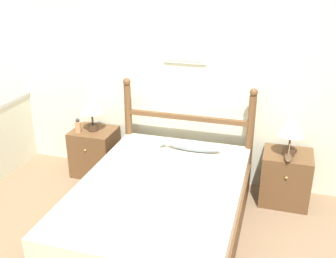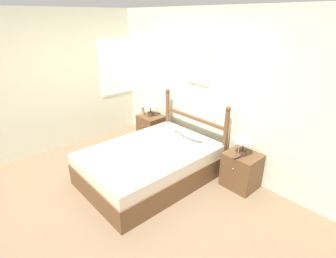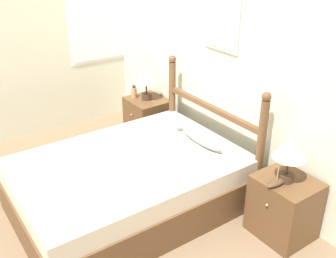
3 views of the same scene
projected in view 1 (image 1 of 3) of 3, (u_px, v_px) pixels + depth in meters
name	position (u px, v px, depth m)	size (l,w,h in m)	color
wall_back	(195.00, 69.00, 4.18)	(6.40, 0.08, 2.55)	beige
bed	(160.00, 209.00, 3.55)	(1.44, 2.04, 0.52)	brown
headboard	(187.00, 131.00, 4.27)	(1.44, 0.08, 1.17)	brown
nightstand_left	(95.00, 152.00, 4.61)	(0.49, 0.45, 0.55)	brown
nightstand_right	(285.00, 178.00, 4.04)	(0.49, 0.45, 0.55)	brown
table_lamp_left	(91.00, 106.00, 4.39)	(0.27, 0.27, 0.42)	#422D1E
table_lamp_right	(292.00, 127.00, 3.80)	(0.27, 0.27, 0.42)	#422D1E
bottle	(78.00, 126.00, 4.43)	(0.07, 0.07, 0.17)	tan
model_boat	(288.00, 157.00, 3.81)	(0.07, 0.21, 0.17)	#4C3823
fish_pillow	(191.00, 146.00, 4.05)	(0.64, 0.12, 0.12)	#8499A3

